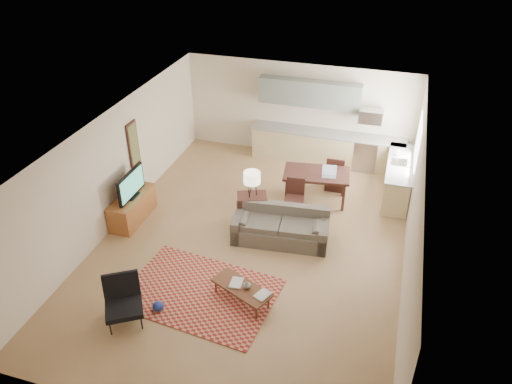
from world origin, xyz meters
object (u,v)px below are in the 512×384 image
(coffee_table, at_px, (242,294))
(tv_credenza, at_px, (132,208))
(dining_table, at_px, (316,187))
(sofa, at_px, (281,226))
(armchair, at_px, (123,304))
(console_table, at_px, (252,209))

(coffee_table, distance_m, tv_credenza, 3.79)
(coffee_table, relative_size, dining_table, 0.76)
(sofa, bearing_deg, coffee_table, -101.97)
(armchair, xyz_separation_m, console_table, (1.30, 3.59, -0.04))
(coffee_table, distance_m, dining_table, 3.96)
(console_table, distance_m, dining_table, 1.85)
(sofa, relative_size, coffee_table, 1.83)
(coffee_table, height_order, console_table, console_table)
(sofa, height_order, console_table, console_table)
(tv_credenza, bearing_deg, dining_table, 27.34)
(sofa, relative_size, tv_credenza, 1.57)
(tv_credenza, height_order, console_table, console_table)
(coffee_table, xyz_separation_m, dining_table, (0.65, 3.90, 0.22))
(console_table, bearing_deg, armchair, -130.29)
(coffee_table, height_order, armchair, armchair)
(console_table, bearing_deg, sofa, -49.24)
(armchair, bearing_deg, coffee_table, -1.34)
(armchair, bearing_deg, sofa, 24.67)
(coffee_table, height_order, tv_credenza, tv_credenza)
(tv_credenza, height_order, dining_table, dining_table)
(armchair, bearing_deg, tv_credenza, 84.30)
(sofa, bearing_deg, dining_table, 71.32)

